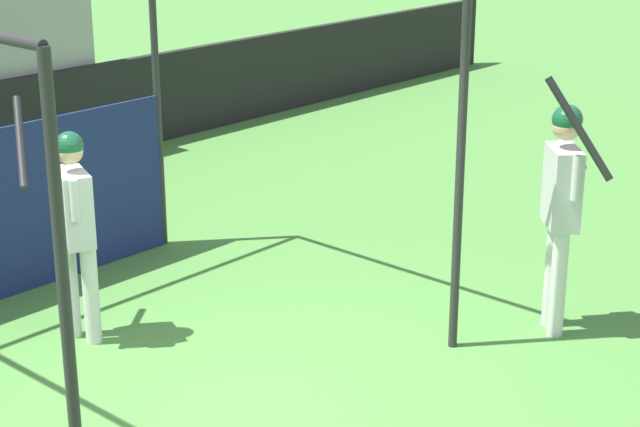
% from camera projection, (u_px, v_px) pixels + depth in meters
% --- Properties ---
extents(ground_plane, '(60.00, 60.00, 0.00)m').
position_uv_depth(ground_plane, '(238.00, 410.00, 7.61)').
color(ground_plane, '#477F38').
extents(batting_cage, '(3.66, 3.63, 2.92)m').
position_uv_depth(batting_cage, '(36.00, 173.00, 8.80)').
color(batting_cage, '#282828').
rests_on(batting_cage, ground).
extents(player_batter, '(0.62, 0.95, 1.93)m').
position_uv_depth(player_batter, '(73.00, 217.00, 8.38)').
color(player_batter, silver).
rests_on(player_batter, ground).
extents(player_waiting, '(0.63, 0.75, 2.19)m').
position_uv_depth(player_waiting, '(562.00, 195.00, 8.50)').
color(player_waiting, silver).
rests_on(player_waiting, ground).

